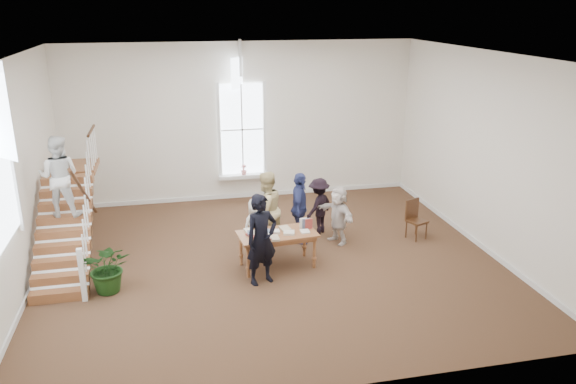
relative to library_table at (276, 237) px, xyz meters
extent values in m
plane|color=#49321C|center=(-0.06, 0.28, -0.70)|extent=(10.00, 10.00, 0.00)
plane|color=white|center=(-0.06, 4.78, 1.55)|extent=(10.00, 0.00, 10.00)
plane|color=white|center=(-0.06, -4.22, 1.55)|extent=(10.00, 0.00, 10.00)
plane|color=white|center=(-5.06, 0.28, 1.55)|extent=(0.00, 9.00, 9.00)
plane|color=white|center=(4.94, 0.28, 1.55)|extent=(0.00, 9.00, 9.00)
plane|color=white|center=(-0.06, 0.28, 3.80)|extent=(10.00, 10.00, 0.00)
cube|color=white|center=(-0.06, 4.60, 0.00)|extent=(1.45, 0.28, 0.10)
plane|color=white|center=(-0.06, 4.72, 1.35)|extent=(2.60, 0.00, 2.60)
plane|color=white|center=(-0.06, 4.72, 2.95)|extent=(0.60, 0.60, 0.85)
cube|color=white|center=(-0.06, 4.75, -0.64)|extent=(10.00, 0.04, 0.12)
imported|color=pink|center=(-0.06, 4.57, 0.20)|extent=(0.17, 0.17, 0.30)
cube|color=brown|center=(-4.41, -0.52, -0.60)|extent=(1.10, 0.30, 0.20)
cube|color=brown|center=(-4.41, -0.22, -0.40)|extent=(1.10, 0.30, 0.20)
cube|color=brown|center=(-4.41, 0.08, -0.20)|extent=(1.10, 0.30, 0.20)
cube|color=brown|center=(-4.41, 0.38, 0.00)|extent=(1.10, 0.30, 0.20)
cube|color=brown|center=(-4.41, 0.68, 0.20)|extent=(1.10, 0.30, 0.20)
cube|color=brown|center=(-4.41, 0.98, 0.40)|extent=(1.10, 0.30, 0.20)
cube|color=brown|center=(-4.41, 1.28, 0.60)|extent=(1.10, 0.30, 0.20)
cube|color=brown|center=(-4.41, 1.58, 0.80)|extent=(1.10, 0.30, 0.20)
cube|color=brown|center=(-4.41, 1.88, 1.00)|extent=(1.10, 0.30, 0.20)
cube|color=brown|center=(-4.41, 2.78, 1.04)|extent=(1.10, 1.20, 0.12)
cube|color=white|center=(-3.92, -0.67, -0.15)|extent=(0.10, 0.10, 1.10)
cylinder|color=#33180E|center=(-3.91, 0.68, 1.05)|extent=(0.07, 2.74, 1.86)
imported|color=silver|center=(-4.41, 0.98, 1.36)|extent=(0.94, 0.79, 1.72)
cube|color=brown|center=(0.02, 0.00, 0.06)|extent=(1.75, 1.00, 0.05)
cube|color=brown|center=(0.02, 0.00, -0.02)|extent=(1.62, 0.87, 0.10)
cylinder|color=brown|center=(-0.68, -0.39, -0.34)|extent=(0.07, 0.07, 0.74)
cylinder|color=brown|center=(0.79, -0.24, -0.34)|extent=(0.07, 0.07, 0.74)
cylinder|color=brown|center=(-0.75, 0.25, -0.34)|extent=(0.07, 0.07, 0.74)
cylinder|color=brown|center=(0.72, 0.39, -0.34)|extent=(0.07, 0.07, 0.74)
cube|color=silver|center=(-0.20, 0.20, 0.10)|extent=(0.27, 0.33, 0.03)
cube|color=beige|center=(-0.56, 0.19, 0.10)|extent=(0.21, 0.32, 0.04)
cube|color=tan|center=(0.23, 0.18, 0.10)|extent=(0.25, 0.32, 0.04)
cube|color=silver|center=(-0.03, 0.01, 0.11)|extent=(0.20, 0.20, 0.06)
cube|color=#4C5972|center=(-0.19, 0.09, 0.10)|extent=(0.29, 0.34, 0.03)
cube|color=maroon|center=(-0.16, -0.17, 0.09)|extent=(0.29, 0.34, 0.02)
cube|color=white|center=(-0.38, -0.30, 0.09)|extent=(0.24, 0.25, 0.02)
cube|color=#BFB299|center=(-0.44, 0.05, 0.11)|extent=(0.29, 0.27, 0.06)
cube|color=silver|center=(-0.26, -0.20, 0.11)|extent=(0.16, 0.23, 0.05)
cube|color=beige|center=(0.26, -0.09, 0.11)|extent=(0.28, 0.26, 0.05)
cube|color=tan|center=(-0.09, -0.31, 0.11)|extent=(0.16, 0.30, 0.05)
cube|color=silver|center=(0.62, -0.07, 0.10)|extent=(0.19, 0.22, 0.03)
cube|color=#4C5972|center=(-0.54, 0.05, 0.11)|extent=(0.18, 0.24, 0.06)
cube|color=maroon|center=(-0.54, -0.05, 0.10)|extent=(0.25, 0.31, 0.04)
imported|color=black|center=(-0.43, -0.65, 0.25)|extent=(0.81, 0.68, 1.91)
imported|color=silver|center=(-0.33, 0.60, 0.00)|extent=(0.79, 0.64, 1.40)
imported|color=#D0BD82|center=(-0.03, 1.10, 0.22)|extent=(1.13, 1.07, 1.84)
imported|color=navy|center=(0.79, 1.19, 0.16)|extent=(0.69, 1.09, 1.73)
imported|color=black|center=(1.39, 1.64, 0.01)|extent=(1.04, 1.00, 1.42)
imported|color=silver|center=(1.69, 0.99, -0.01)|extent=(0.85, 1.36, 1.40)
imported|color=#163711|center=(-3.46, -0.39, -0.17)|extent=(1.08, 0.97, 1.06)
cube|color=#33180E|center=(3.64, 0.80, -0.25)|extent=(0.54, 0.54, 0.05)
cube|color=#33180E|center=(3.57, 0.97, 0.01)|extent=(0.40, 0.19, 0.50)
cylinder|color=#33180E|center=(3.55, 0.58, -0.48)|extent=(0.04, 0.04, 0.44)
cylinder|color=#33180E|center=(3.86, 0.70, -0.48)|extent=(0.04, 0.04, 0.44)
cylinder|color=#33180E|center=(3.42, 0.89, -0.48)|extent=(0.04, 0.04, 0.44)
cylinder|color=#33180E|center=(3.74, 1.01, -0.48)|extent=(0.04, 0.04, 0.44)
camera|label=1|loc=(-2.12, -10.94, 4.79)|focal=35.00mm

